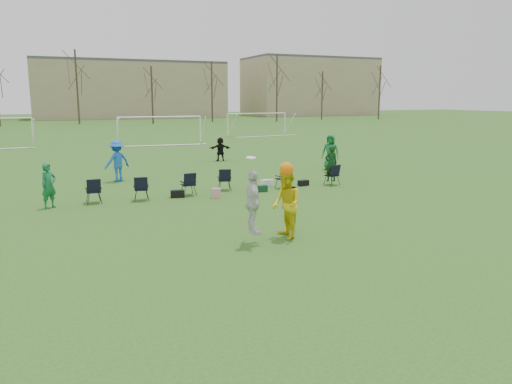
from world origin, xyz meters
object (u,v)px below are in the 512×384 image
fielder_blue (117,161)px  goal_mid (160,122)px  fielder_green_far (330,152)px  fielder_green_near (49,186)px  fielder_black (220,149)px  center_contest (275,203)px  goal_right (257,118)px

fielder_blue → goal_mid: (6.44, 19.25, 0.92)m
fielder_green_far → fielder_green_near: bearing=-119.0°
fielder_green_near → goal_mid: (9.64, 24.49, 1.08)m
fielder_green_near → fielder_blue: size_ratio=0.84×
fielder_blue → fielder_green_far: 11.78m
fielder_black → center_contest: center_contest is taller
fielder_green_near → fielder_green_far: size_ratio=0.84×
center_contest → goal_right: bearing=67.2°
goal_mid → fielder_green_near: bearing=-107.5°
fielder_blue → goal_right: size_ratio=0.27×
fielder_green_near → center_contest: center_contest is taller
center_contest → fielder_blue: bearing=102.0°
fielder_green_near → fielder_black: size_ratio=1.10×
fielder_green_far → goal_right: (6.67, 25.83, 0.92)m
fielder_blue → goal_right: goal_right is taller
fielder_green_far → fielder_black: bearing=169.0°
fielder_black → fielder_green_near: bearing=54.5°
fielder_green_near → goal_mid: size_ratio=0.23×
fielder_blue → center_contest: center_contest is taller
fielder_blue → fielder_black: size_ratio=1.31×
fielder_green_far → center_contest: (-9.12, -11.82, 0.09)m
goal_mid → goal_right: bearing=30.6°
fielder_green_near → fielder_blue: (3.20, 5.24, 0.16)m
fielder_green_far → fielder_black: 7.70m
goal_mid → goal_right: 13.42m
fielder_green_far → goal_mid: size_ratio=0.27×
fielder_green_near → goal_right: 37.40m
fielder_black → center_contest: size_ratio=0.62×
fielder_green_near → center_contest: bearing=-86.0°
fielder_black → center_contest: 18.70m
goal_mid → goal_right: (12.00, 6.00, 0.00)m
center_contest → goal_mid: center_contest is taller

